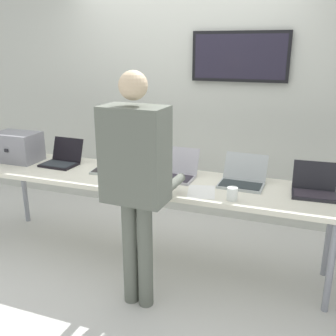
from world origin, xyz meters
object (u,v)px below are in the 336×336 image
at_px(workbench, 145,183).
at_px(person, 136,172).
at_px(laptop_station_4, 314,187).
at_px(equipment_box, 17,147).
at_px(laptop_station_3, 243,178).
at_px(coffee_mug, 232,194).
at_px(laptop_station_2, 174,171).
at_px(laptop_station_0, 62,159).
at_px(laptop_station_1, 114,165).

bearing_deg(workbench, person, -71.08).
xyz_separation_m(laptop_station_4, person, (-1.17, -0.70, 0.21)).
distance_m(workbench, equipment_box, 1.39).
relative_size(laptop_station_3, coffee_mug, 3.73).
height_order(workbench, person, person).
xyz_separation_m(workbench, laptop_station_3, (0.83, 0.12, 0.10)).
bearing_deg(laptop_station_2, equipment_box, -177.63).
bearing_deg(equipment_box, laptop_station_4, 0.94).
distance_m(laptop_station_2, laptop_station_3, 0.59).
bearing_deg(laptop_station_4, equipment_box, -179.06).
relative_size(laptop_station_0, coffee_mug, 3.46).
xyz_separation_m(laptop_station_0, laptop_station_2, (1.13, 0.02, 0.00)).
bearing_deg(laptop_station_4, laptop_station_3, 176.01).
relative_size(laptop_station_2, person, 0.22).
distance_m(laptop_station_4, person, 1.38).
xyz_separation_m(equipment_box, laptop_station_2, (1.61, 0.07, -0.09)).
bearing_deg(equipment_box, laptop_station_0, 6.06).
bearing_deg(workbench, laptop_station_3, 8.13).
distance_m(workbench, laptop_station_3, 0.84).
bearing_deg(laptop_station_3, laptop_station_2, -178.34).
xyz_separation_m(workbench, laptop_station_2, (0.24, 0.10, 0.10)).
bearing_deg(person, equipment_box, 157.55).
distance_m(laptop_station_4, coffee_mug, 0.66).
xyz_separation_m(laptop_station_0, coffee_mug, (1.71, -0.34, -0.01)).
xyz_separation_m(workbench, laptop_station_1, (-0.34, 0.09, 0.10)).
distance_m(laptop_station_2, person, 0.75).
bearing_deg(workbench, laptop_station_0, 174.57).
distance_m(equipment_box, laptop_station_0, 0.49).
height_order(person, coffee_mug, person).
relative_size(laptop_station_2, coffee_mug, 3.85).
bearing_deg(equipment_box, laptop_station_1, 2.92).
relative_size(person, coffee_mug, 17.54).
bearing_deg(laptop_station_0, workbench, -5.43).
bearing_deg(coffee_mug, equipment_box, 172.60).
distance_m(laptop_station_0, laptop_station_3, 1.72).
bearing_deg(laptop_station_0, laptop_station_4, -0.14).
xyz_separation_m(laptop_station_2, laptop_station_4, (1.14, -0.02, 0.00)).
bearing_deg(person, laptop_station_2, 87.99).
xyz_separation_m(laptop_station_1, laptop_station_4, (1.72, -0.01, 0.00)).
xyz_separation_m(equipment_box, coffee_mug, (2.19, -0.28, -0.09)).
relative_size(laptop_station_1, laptop_station_3, 1.03).
height_order(workbench, laptop_station_0, laptop_station_0).
bearing_deg(laptop_station_4, laptop_station_1, 179.75).
bearing_deg(laptop_station_0, laptop_station_1, 0.21).
distance_m(laptop_station_1, coffee_mug, 1.20).
distance_m(equipment_box, laptop_station_3, 2.21).
bearing_deg(person, laptop_station_3, 50.26).
distance_m(laptop_station_1, laptop_station_4, 1.72).
bearing_deg(equipment_box, person, -22.45).
bearing_deg(laptop_station_3, laptop_station_1, -178.48).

